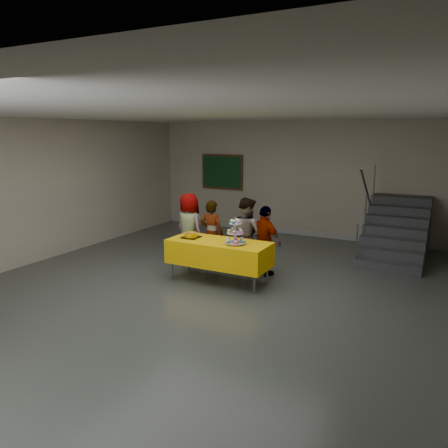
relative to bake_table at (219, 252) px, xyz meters
The scene contains 10 objects.
room_shell 1.70m from the bake_table, 93.77° to the right, with size 10.00×10.04×3.02m.
bake_table is the anchor object (origin of this frame).
cupcake_stand 0.53m from the bake_table, ahead, with size 0.38×0.38×0.44m.
bear_cake 0.65m from the bake_table, behind, with size 0.32×0.36×0.12m.
schoolchild_a 1.33m from the bake_table, 146.20° to the left, with size 0.73×0.47×1.49m, color slate.
schoolchild_b 0.99m from the bake_table, 126.87° to the left, with size 0.50×0.33×1.37m, color slate.
schoolchild_c 0.81m from the bake_table, 75.43° to the left, with size 0.72×0.56×1.49m, color slate.
schoolchild_d 0.95m from the bake_table, 50.37° to the left, with size 0.79×0.33×1.35m, color slate.
staircase 4.38m from the bake_table, 52.66° to the left, with size 1.30×2.40×2.04m.
noticeboard 4.97m from the bake_table, 117.18° to the left, with size 1.30×0.05×1.00m.
Camera 1 is at (3.69, -6.12, 2.69)m, focal length 35.00 mm.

